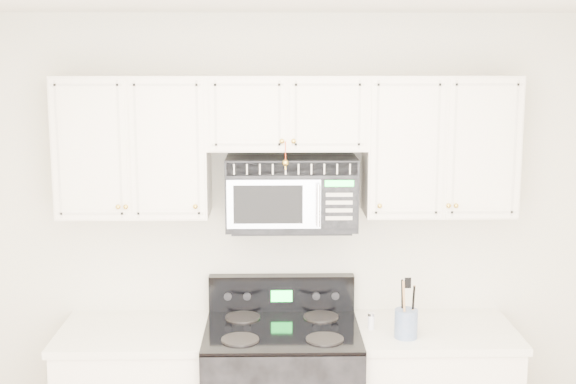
{
  "coord_description": "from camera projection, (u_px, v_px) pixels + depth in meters",
  "views": [
    {
      "loc": [
        -0.07,
        -2.69,
        2.41
      ],
      "look_at": [
        0.0,
        1.3,
        1.69
      ],
      "focal_mm": 50.0,
      "sensor_mm": 36.0,
      "label": 1
    }
  ],
  "objects": [
    {
      "name": "room",
      "position": [
        294.0,
        366.0,
        2.84
      ],
      "size": [
        3.51,
        3.51,
        2.61
      ],
      "color": "#8D6446",
      "rests_on": "ground"
    },
    {
      "name": "upper_cabinets",
      "position": [
        287.0,
        138.0,
        4.29
      ],
      "size": [
        2.44,
        0.37,
        0.75
      ],
      "color": "white",
      "rests_on": "ground"
    },
    {
      "name": "microwave",
      "position": [
        291.0,
        192.0,
        4.33
      ],
      "size": [
        0.7,
        0.4,
        0.39
      ],
      "color": "black",
      "rests_on": "ground"
    },
    {
      "name": "utensil_crock",
      "position": [
        406.0,
        323.0,
        4.17
      ],
      "size": [
        0.12,
        0.12,
        0.32
      ],
      "color": "slate",
      "rests_on": "base_cabinet_right"
    },
    {
      "name": "shaker_salt",
      "position": [
        371.0,
        321.0,
        4.3
      ],
      "size": [
        0.04,
        0.04,
        0.09
      ],
      "color": "silver",
      "rests_on": "base_cabinet_right"
    },
    {
      "name": "shaker_pepper",
      "position": [
        400.0,
        323.0,
        4.24
      ],
      "size": [
        0.05,
        0.05,
        0.11
      ],
      "color": "silver",
      "rests_on": "base_cabinet_right"
    }
  ]
}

